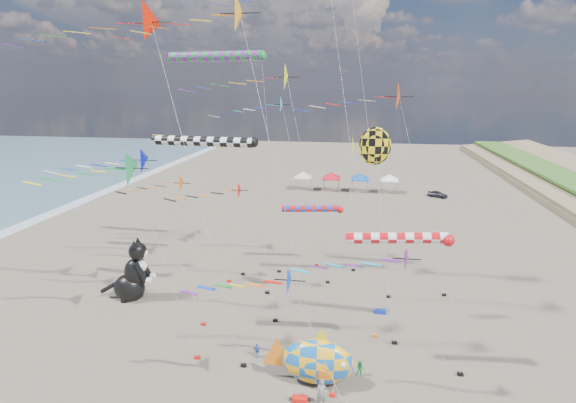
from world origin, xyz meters
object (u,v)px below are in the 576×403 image
(fish_inflatable, at_px, (317,361))
(child_blue, at_px, (257,350))
(parked_car, at_px, (438,194))
(child_green, at_px, (360,369))
(person_adult, at_px, (322,393))
(cat_inflatable, at_px, (131,269))

(fish_inflatable, relative_size, child_blue, 5.67)
(fish_inflatable, xyz_separation_m, parked_car, (15.07, 51.37, -1.05))
(child_green, bearing_deg, person_adult, -116.01)
(cat_inflatable, bearing_deg, parked_car, 46.09)
(child_green, height_order, parked_car, parked_car)
(cat_inflatable, bearing_deg, fish_inflatable, -34.76)
(cat_inflatable, distance_m, fish_inflatable, 19.20)
(child_green, height_order, child_blue, child_green)
(cat_inflatable, height_order, child_blue, cat_inflatable)
(person_adult, bearing_deg, child_blue, 132.71)
(person_adult, bearing_deg, cat_inflatable, 141.60)
(fish_inflatable, distance_m, parked_car, 53.54)
(person_adult, xyz_separation_m, parked_car, (14.57, 53.35, -0.33))
(person_adult, height_order, child_blue, person_adult)
(person_adult, relative_size, parked_car, 0.55)
(parked_car, bearing_deg, fish_inflatable, -166.68)
(cat_inflatable, xyz_separation_m, fish_inflatable, (16.94, -8.97, -1.16))
(cat_inflatable, distance_m, parked_car, 53.17)
(child_green, bearing_deg, child_blue, -179.84)
(parked_car, bearing_deg, cat_inflatable, 172.61)
(parked_car, bearing_deg, child_blue, -171.83)
(person_adult, height_order, child_green, person_adult)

